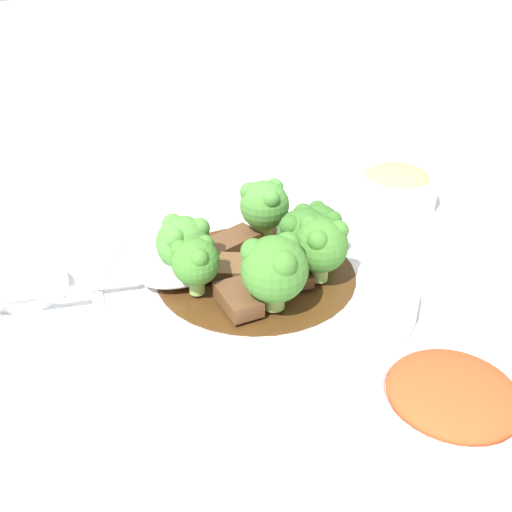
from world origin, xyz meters
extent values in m
plane|color=silver|center=(0.00, 0.00, 0.00)|extent=(4.00, 4.00, 0.00)
cylinder|color=white|center=(0.00, 0.00, 0.01)|extent=(0.30, 0.30, 0.01)
torus|color=white|center=(0.00, 0.00, 0.01)|extent=(0.30, 0.30, 0.01)
cylinder|color=#4C2D14|center=(0.00, 0.00, 0.01)|extent=(0.18, 0.18, 0.00)
cube|color=brown|center=(-0.01, -0.03, 0.02)|extent=(0.06, 0.07, 0.01)
cube|color=brown|center=(0.05, -0.03, 0.03)|extent=(0.05, 0.03, 0.01)
cube|color=#56331E|center=(0.03, 0.01, 0.02)|extent=(0.03, 0.05, 0.01)
cube|color=brown|center=(-0.05, -0.01, 0.02)|extent=(0.05, 0.07, 0.01)
cylinder|color=#7FA84C|center=(-0.06, 0.03, 0.03)|extent=(0.02, 0.02, 0.02)
sphere|color=#4C8E38|center=(-0.06, 0.03, 0.05)|extent=(0.05, 0.05, 0.05)
sphere|color=#4C8E38|center=(-0.04, 0.03, 0.07)|extent=(0.02, 0.02, 0.02)
sphere|color=#4C8E38|center=(-0.06, 0.04, 0.07)|extent=(0.02, 0.02, 0.02)
sphere|color=#4C8E38|center=(-0.06, 0.02, 0.07)|extent=(0.02, 0.02, 0.02)
cylinder|color=#8EB756|center=(-0.01, 0.07, 0.02)|extent=(0.01, 0.01, 0.01)
sphere|color=#387028|center=(-0.01, 0.07, 0.04)|extent=(0.04, 0.04, 0.04)
sphere|color=#387028|center=(0.00, 0.08, 0.06)|extent=(0.02, 0.02, 0.02)
sphere|color=#387028|center=(-0.03, 0.07, 0.06)|extent=(0.02, 0.02, 0.02)
sphere|color=#387028|center=(-0.01, 0.06, 0.06)|extent=(0.02, 0.02, 0.02)
cylinder|color=#8EB756|center=(0.03, 0.05, 0.03)|extent=(0.02, 0.02, 0.02)
sphere|color=#427F2D|center=(0.03, 0.05, 0.05)|extent=(0.05, 0.05, 0.05)
sphere|color=#427F2D|center=(0.04, 0.06, 0.07)|extent=(0.02, 0.02, 0.02)
sphere|color=#427F2D|center=(0.02, 0.04, 0.07)|extent=(0.02, 0.02, 0.02)
sphere|color=#427F2D|center=(0.05, 0.04, 0.07)|extent=(0.02, 0.02, 0.02)
cylinder|color=#8EB756|center=(0.02, -0.06, 0.03)|extent=(0.01, 0.01, 0.02)
sphere|color=#427F2D|center=(0.02, -0.06, 0.05)|extent=(0.04, 0.04, 0.04)
sphere|color=#427F2D|center=(0.01, -0.05, 0.06)|extent=(0.02, 0.02, 0.02)
sphere|color=#427F2D|center=(0.01, -0.07, 0.06)|extent=(0.02, 0.02, 0.02)
sphere|color=#427F2D|center=(0.03, -0.06, 0.06)|extent=(0.02, 0.02, 0.02)
cylinder|color=#7FA84C|center=(0.01, 0.05, 0.03)|extent=(0.02, 0.02, 0.01)
sphere|color=#387028|center=(0.01, 0.05, 0.05)|extent=(0.05, 0.05, 0.05)
sphere|color=#387028|center=(-0.01, 0.05, 0.06)|extent=(0.02, 0.02, 0.02)
sphere|color=#387028|center=(0.01, 0.03, 0.06)|extent=(0.02, 0.02, 0.02)
sphere|color=#387028|center=(0.02, 0.06, 0.06)|extent=(0.02, 0.02, 0.02)
cylinder|color=#7FA84C|center=(-0.03, -0.06, 0.02)|extent=(0.02, 0.02, 0.01)
sphere|color=#4C8E38|center=(-0.03, -0.06, 0.05)|extent=(0.05, 0.05, 0.05)
sphere|color=#4C8E38|center=(-0.04, -0.07, 0.06)|extent=(0.02, 0.02, 0.02)
sphere|color=#4C8E38|center=(-0.01, -0.07, 0.06)|extent=(0.02, 0.02, 0.02)
sphere|color=#4C8E38|center=(-0.02, -0.05, 0.06)|extent=(0.02, 0.02, 0.02)
cylinder|color=#8EB756|center=(0.06, -0.01, 0.03)|extent=(0.02, 0.02, 0.02)
sphere|color=#427F2D|center=(0.06, -0.01, 0.06)|extent=(0.06, 0.06, 0.06)
sphere|color=#427F2D|center=(0.05, -0.02, 0.07)|extent=(0.02, 0.02, 0.02)
sphere|color=#427F2D|center=(0.08, -0.01, 0.07)|extent=(0.02, 0.02, 0.02)
sphere|color=#427F2D|center=(0.05, 0.01, 0.07)|extent=(0.02, 0.02, 0.02)
ellipsoid|color=silver|center=(-0.01, -0.07, 0.03)|extent=(0.05, 0.07, 0.01)
cylinder|color=silver|center=(-0.02, -0.18, 0.02)|extent=(0.03, 0.15, 0.01)
cylinder|color=white|center=(0.21, 0.06, 0.00)|extent=(0.06, 0.06, 0.01)
cylinder|color=white|center=(0.21, 0.06, 0.02)|extent=(0.11, 0.11, 0.03)
torus|color=white|center=(0.21, 0.06, 0.03)|extent=(0.11, 0.11, 0.01)
ellipsoid|color=#D14C23|center=(0.21, 0.06, 0.04)|extent=(0.09, 0.09, 0.02)
cylinder|color=white|center=(-0.10, 0.22, 0.00)|extent=(0.05, 0.05, 0.01)
cylinder|color=white|center=(-0.10, 0.22, 0.02)|extent=(0.09, 0.09, 0.03)
torus|color=white|center=(-0.10, 0.22, 0.03)|extent=(0.09, 0.09, 0.01)
ellipsoid|color=#A3B266|center=(-0.10, 0.22, 0.04)|extent=(0.07, 0.07, 0.02)
cylinder|color=white|center=(-0.07, -0.20, 0.01)|extent=(0.07, 0.07, 0.01)
torus|color=white|center=(-0.07, -0.20, 0.01)|extent=(0.07, 0.07, 0.01)
cube|color=white|center=(-0.19, -0.14, 0.00)|extent=(0.12, 0.12, 0.01)
camera|label=1|loc=(0.44, -0.17, 0.32)|focal=42.00mm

